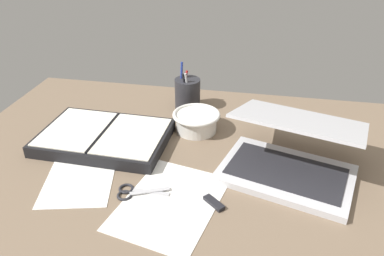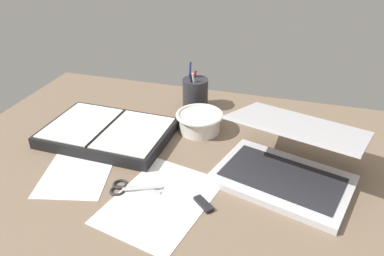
{
  "view_description": "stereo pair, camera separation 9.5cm",
  "coord_description": "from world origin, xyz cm",
  "px_view_note": "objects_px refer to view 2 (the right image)",
  "views": [
    {
      "loc": [
        18.22,
        -84.68,
        63.32
      ],
      "look_at": [
        0.63,
        7.4,
        9.0
      ],
      "focal_mm": 35.0,
      "sensor_mm": 36.0,
      "label": 1
    },
    {
      "loc": [
        27.42,
        -82.43,
        63.32
      ],
      "look_at": [
        0.63,
        7.4,
        9.0
      ],
      "focal_mm": 35.0,
      "sensor_mm": 36.0,
      "label": 2
    }
  ],
  "objects_px": {
    "planner": "(108,132)",
    "scissors": "(125,188)",
    "bowl": "(201,121)",
    "pen_cup": "(195,93)",
    "laptop": "(288,161)"
  },
  "relations": [
    {
      "from": "planner",
      "to": "scissors",
      "type": "bearing_deg",
      "value": -51.76
    },
    {
      "from": "bowl",
      "to": "planner",
      "type": "xyz_separation_m",
      "value": [
        -0.27,
        -0.12,
        -0.02
      ]
    },
    {
      "from": "pen_cup",
      "to": "scissors",
      "type": "distance_m",
      "value": 0.5
    },
    {
      "from": "scissors",
      "to": "bowl",
      "type": "bearing_deg",
      "value": 61.5
    },
    {
      "from": "laptop",
      "to": "planner",
      "type": "xyz_separation_m",
      "value": [
        -0.55,
        0.04,
        -0.03
      ]
    },
    {
      "from": "laptop",
      "to": "pen_cup",
      "type": "distance_m",
      "value": 0.47
    },
    {
      "from": "laptop",
      "to": "scissors",
      "type": "distance_m",
      "value": 0.43
    },
    {
      "from": "laptop",
      "to": "pen_cup",
      "type": "relative_size",
      "value": 2.49
    },
    {
      "from": "planner",
      "to": "scissors",
      "type": "relative_size",
      "value": 2.91
    },
    {
      "from": "bowl",
      "to": "planner",
      "type": "bearing_deg",
      "value": -154.98
    },
    {
      "from": "bowl",
      "to": "scissors",
      "type": "xyz_separation_m",
      "value": [
        -0.11,
        -0.34,
        -0.03
      ]
    },
    {
      "from": "laptop",
      "to": "planner",
      "type": "distance_m",
      "value": 0.55
    },
    {
      "from": "pen_cup",
      "to": "scissors",
      "type": "relative_size",
      "value": 1.25
    },
    {
      "from": "laptop",
      "to": "scissors",
      "type": "xyz_separation_m",
      "value": [
        -0.39,
        -0.17,
        -0.05
      ]
    },
    {
      "from": "pen_cup",
      "to": "planner",
      "type": "distance_m",
      "value": 0.35
    }
  ]
}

